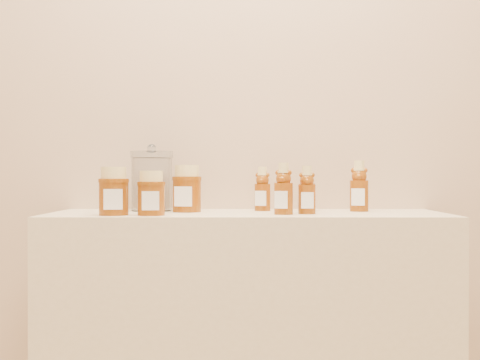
# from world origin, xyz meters

# --- Properties ---
(wall_back) EXTENTS (3.50, 0.02, 2.70)m
(wall_back) POSITION_xyz_m (0.00, 1.75, 1.35)
(wall_back) COLOR tan
(wall_back) RESTS_ON ground
(display_table) EXTENTS (1.20, 0.40, 0.90)m
(display_table) POSITION_xyz_m (0.00, 1.55, 0.45)
(display_table) COLOR beige
(display_table) RESTS_ON ground
(bear_bottle_back_left) EXTENTS (0.07, 0.07, 0.16)m
(bear_bottle_back_left) POSITION_xyz_m (0.05, 1.65, 0.98)
(bear_bottle_back_left) COLOR #6B2F08
(bear_bottle_back_left) RESTS_ON display_table
(bear_bottle_back_mid) EXTENTS (0.06, 0.06, 0.16)m
(bear_bottle_back_mid) POSITION_xyz_m (0.19, 1.65, 0.98)
(bear_bottle_back_mid) COLOR #6B2F08
(bear_bottle_back_mid) RESTS_ON display_table
(bear_bottle_back_right) EXTENTS (0.08, 0.08, 0.18)m
(bear_bottle_back_right) POSITION_xyz_m (0.35, 1.62, 0.99)
(bear_bottle_back_right) COLOR #6B2F08
(bear_bottle_back_right) RESTS_ON display_table
(bear_bottle_front_left) EXTENTS (0.07, 0.07, 0.17)m
(bear_bottle_front_left) POSITION_xyz_m (0.10, 1.47, 0.99)
(bear_bottle_front_left) COLOR #6B2F08
(bear_bottle_front_left) RESTS_ON display_table
(bear_bottle_front_right) EXTENTS (0.06, 0.06, 0.16)m
(bear_bottle_front_right) POSITION_xyz_m (0.18, 1.50, 0.98)
(bear_bottle_front_right) COLOR #6B2F08
(bear_bottle_front_right) RESTS_ON display_table
(honey_jar_left) EXTENTS (0.10, 0.10, 0.14)m
(honey_jar_left) POSITION_xyz_m (-0.38, 1.44, 0.97)
(honey_jar_left) COLOR #6B2F08
(honey_jar_left) RESTS_ON display_table
(honey_jar_back) EXTENTS (0.11, 0.11, 0.15)m
(honey_jar_back) POSITION_xyz_m (-0.19, 1.59, 0.97)
(honey_jar_back) COLOR #6B2F08
(honey_jar_back) RESTS_ON display_table
(honey_jar_front) EXTENTS (0.09, 0.09, 0.13)m
(honey_jar_front) POSITION_xyz_m (-0.28, 1.43, 0.96)
(honey_jar_front) COLOR #6B2F08
(honey_jar_front) RESTS_ON display_table
(glass_canister) EXTENTS (0.17, 0.17, 0.21)m
(glass_canister) POSITION_xyz_m (-0.31, 1.64, 1.00)
(glass_canister) COLOR white
(glass_canister) RESTS_ON display_table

